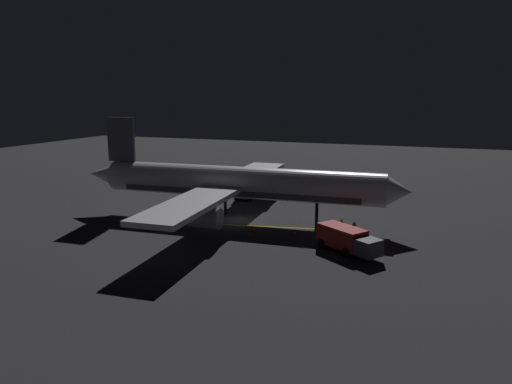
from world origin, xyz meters
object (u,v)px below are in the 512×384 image
catering_truck (249,190)px  baggage_truck (347,240)px  traffic_cone_far (251,229)px  traffic_cone_under_wing (342,220)px  airliner (234,184)px  traffic_cone_near_left (253,229)px  traffic_cone_near_right (294,232)px  ground_crew_worker (354,230)px

catering_truck → baggage_truck: bearing=42.5°
traffic_cone_far → traffic_cone_under_wing: bearing=129.5°
airliner → traffic_cone_near_left: size_ratio=70.95×
traffic_cone_near_right → traffic_cone_under_wing: (-6.45, 3.75, 0.00)m
ground_crew_worker → traffic_cone_near_left: size_ratio=3.16×
ground_crew_worker → traffic_cone_near_right: 6.11m
traffic_cone_near_right → traffic_cone_under_wing: same height
ground_crew_worker → traffic_cone_under_wing: (-5.67, -2.28, -0.64)m
baggage_truck → traffic_cone_near_right: (-3.89, -6.09, -0.98)m
traffic_cone_near_left → baggage_truck: bearing=72.4°
traffic_cone_near_left → traffic_cone_under_wing: 10.73m
traffic_cone_near_left → airliner: bearing=-135.2°
traffic_cone_far → airliner: bearing=-137.6°
catering_truck → traffic_cone_near_right: size_ratio=10.13×
catering_truck → traffic_cone_near_right: (14.52, 10.79, -0.94)m
catering_truck → traffic_cone_near_left: catering_truck is taller
baggage_truck → catering_truck: size_ratio=1.17×
traffic_cone_under_wing → traffic_cone_far: size_ratio=1.00×
traffic_cone_far → traffic_cone_near_right: bearing=96.4°
airliner → baggage_truck: airliner is taller
traffic_cone_near_right → catering_truck: bearing=-143.4°
traffic_cone_near_right → traffic_cone_far: 4.74m
traffic_cone_near_right → baggage_truck: bearing=57.4°
baggage_truck → ground_crew_worker: bearing=-179.2°
traffic_cone_near_left → traffic_cone_far: 0.34m
baggage_truck → catering_truck: (-18.41, -16.88, -0.04)m
ground_crew_worker → catering_truck: bearing=-129.2°
catering_truck → ground_crew_worker: 21.72m
airliner → catering_truck: size_ratio=7.00×
traffic_cone_under_wing → traffic_cone_far: bearing=-50.5°
catering_truck → traffic_cone_far: (15.05, 6.08, -0.94)m
traffic_cone_near_left → traffic_cone_far: same height
traffic_cone_near_left → traffic_cone_far: bearing=-95.6°
airliner → traffic_cone_far: 6.50m
airliner → traffic_cone_near_right: 9.64m
catering_truck → ground_crew_worker: catering_truck is taller
traffic_cone_near_left → traffic_cone_near_right: size_ratio=1.00×
airliner → ground_crew_worker: bearing=80.2°
catering_truck → traffic_cone_near_right: 18.12m
baggage_truck → catering_truck: bearing=-137.5°
baggage_truck → traffic_cone_near_left: size_ratio=11.81×
ground_crew_worker → traffic_cone_far: 10.84m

